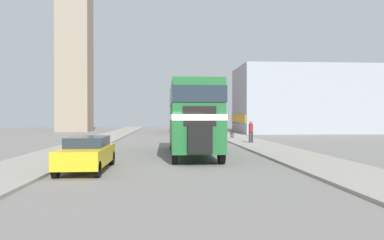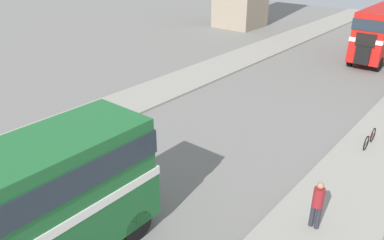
# 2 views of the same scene
# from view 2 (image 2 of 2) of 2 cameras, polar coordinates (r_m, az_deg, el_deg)

# --- Properties ---
(bus_distant) EXTENTS (2.40, 9.81, 4.25)m
(bus_distant) POSITION_cam_2_polar(r_m,az_deg,el_deg) (35.35, 27.26, 12.38)
(bus_distant) COLOR red
(bus_distant) RESTS_ON ground_plane
(pedestrian_walking) EXTENTS (0.37, 0.37, 1.81)m
(pedestrian_walking) POSITION_cam_2_polar(r_m,az_deg,el_deg) (13.31, 18.59, -11.80)
(pedestrian_walking) COLOR #282833
(pedestrian_walking) RESTS_ON sidewalk_right
(bicycle_on_pavement) EXTENTS (0.05, 1.76, 0.78)m
(bicycle_on_pavement) POSITION_cam_2_polar(r_m,az_deg,el_deg) (19.65, 25.44, -2.59)
(bicycle_on_pavement) COLOR black
(bicycle_on_pavement) RESTS_ON sidewalk_right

